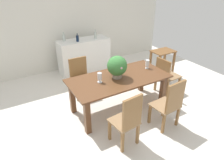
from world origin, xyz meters
TOP-DOWN VIEW (x-y plane):
  - ground_plane at (0.00, 0.00)m, footprint 7.04×7.04m
  - back_wall at (0.00, 2.60)m, footprint 6.40×0.10m
  - dining_table at (0.00, -0.10)m, footprint 2.06×1.01m
  - chair_near_right at (0.47, -1.11)m, footprint 0.50×0.46m
  - chair_foot_end at (1.32, -0.11)m, footprint 0.50×0.49m
  - chair_near_left at (-0.45, -1.10)m, footprint 0.45×0.47m
  - chair_far_left at (-0.46, 0.89)m, footprint 0.47×0.44m
  - flower_centerpiece at (-0.03, -0.08)m, footprint 0.41×0.41m
  - crystal_vase_left at (0.78, -0.03)m, footprint 0.08×0.08m
  - crystal_vase_center_near at (-0.43, -0.08)m, footprint 0.09×0.09m
  - wine_glass at (0.19, 0.17)m, footprint 0.06×0.06m
  - kitchen_counter at (0.14, 2.03)m, footprint 1.47×0.55m
  - wine_bottle_tall at (0.49, 1.94)m, footprint 0.07×0.07m
  - wine_bottle_dark at (-0.36, 2.18)m, footprint 0.08×0.08m
  - wine_bottle_amber at (-0.06, 1.94)m, footprint 0.07×0.07m
  - side_table at (1.89, 0.62)m, footprint 0.62×0.44m

SIDE VIEW (x-z plane):
  - ground_plane at x=0.00m, z-range 0.00..0.00m
  - kitchen_counter at x=0.14m, z-range 0.00..0.99m
  - chair_foot_end at x=1.32m, z-range 0.05..0.96m
  - chair_far_left at x=-0.46m, z-range 0.06..0.97m
  - chair_near_left at x=-0.45m, z-range 0.04..1.06m
  - chair_near_right at x=0.47m, z-range 0.05..1.06m
  - side_table at x=1.89m, z-range 0.17..0.94m
  - dining_table at x=0.00m, z-range 0.25..1.00m
  - wine_glass at x=0.19m, z-range 0.79..0.95m
  - crystal_vase_left at x=0.78m, z-range 0.77..0.97m
  - crystal_vase_center_near at x=-0.43m, z-range 0.77..0.97m
  - flower_centerpiece at x=-0.03m, z-range 0.77..1.24m
  - wine_bottle_amber at x=-0.06m, z-range 0.96..1.18m
  - wine_bottle_dark at x=-0.36m, z-range 0.96..1.20m
  - wine_bottle_tall at x=0.49m, z-range 0.96..1.22m
  - back_wall at x=0.00m, z-range 0.00..2.60m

